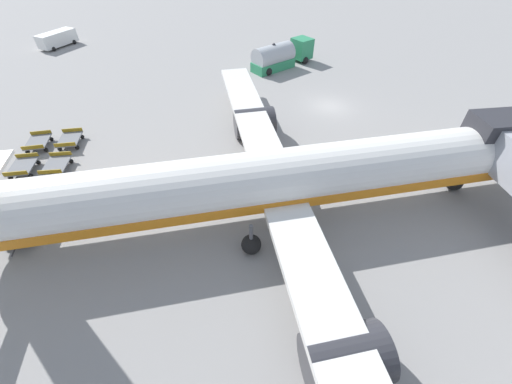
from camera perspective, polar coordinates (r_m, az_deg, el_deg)
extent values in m
plane|color=gray|center=(35.25, 13.24, 14.91)|extent=(500.00, 500.00, 0.00)
cube|color=#2D2D33|center=(26.65, 37.67, 7.73)|extent=(2.58, 4.23, 3.27)
cylinder|color=white|center=(19.87, 8.55, 3.10)|extent=(4.74, 38.52, 3.64)
cube|color=white|center=(20.00, 4.13, 0.76)|extent=(39.29, 3.83, 0.44)
cylinder|color=#333338|center=(15.64, 15.86, -26.96)|extent=(2.71, 3.56, 2.61)
cylinder|color=#333338|center=(28.67, -0.29, 12.48)|extent=(2.71, 3.56, 2.61)
cube|color=orange|center=(20.27, 8.37, 1.70)|extent=(4.70, 34.68, 0.66)
cylinder|color=#56565B|center=(26.90, 33.00, 2.88)|extent=(0.24, 0.24, 1.69)
sphere|color=black|center=(27.35, 32.35, 1.53)|extent=(1.22, 1.22, 1.22)
cylinder|color=#56565B|center=(18.44, -0.89, -7.88)|extent=(0.24, 0.24, 1.69)
sphere|color=black|center=(19.10, -0.87, -9.51)|extent=(1.22, 1.22, 1.22)
cylinder|color=#56565B|center=(22.28, -3.49, 2.74)|extent=(0.24, 0.24, 1.69)
sphere|color=black|center=(22.83, -3.40, 1.10)|extent=(1.22, 1.22, 1.22)
cube|color=#2D8C5B|center=(46.51, 8.32, 24.45)|extent=(3.10, 3.04, 2.48)
cube|color=#2D8C5B|center=(43.58, 3.11, 22.08)|extent=(4.71, 6.03, 1.16)
cylinder|color=#ADB2B7|center=(43.19, 3.18, 23.56)|extent=(4.75, 5.88, 2.52)
sphere|color=#333338|center=(42.80, 3.24, 25.15)|extent=(0.44, 0.44, 0.44)
sphere|color=black|center=(45.95, 8.91, 22.59)|extent=(0.90, 0.90, 0.90)
sphere|color=black|center=(47.41, 6.87, 23.40)|extent=(0.90, 0.90, 0.90)
sphere|color=black|center=(41.84, 2.32, 21.03)|extent=(0.90, 0.90, 0.90)
sphere|color=black|center=(43.44, 0.30, 21.88)|extent=(0.90, 0.90, 0.90)
cube|color=white|center=(59.83, -32.45, 22.51)|extent=(5.72, 4.94, 1.76)
cube|color=#1E232D|center=(58.35, -34.66, 21.60)|extent=(1.10, 1.47, 0.61)
sphere|color=black|center=(59.91, -34.07, 21.00)|extent=(0.60, 0.60, 0.60)
sphere|color=black|center=(58.30, -32.91, 21.00)|extent=(0.60, 0.60, 0.60)
sphere|color=black|center=(61.80, -31.40, 22.51)|extent=(0.60, 0.60, 0.60)
sphere|color=black|center=(60.23, -30.19, 22.53)|extent=(0.60, 0.60, 0.60)
cube|color=slate|center=(33.43, -34.90, 7.52)|extent=(2.51, 1.78, 0.10)
cube|color=olive|center=(32.41, -35.57, 6.64)|extent=(0.14, 1.70, 0.32)
cube|color=olive|center=(34.29, -34.53, 8.91)|extent=(0.14, 1.70, 0.32)
cube|color=#333338|center=(32.26, -35.51, 5.77)|extent=(0.70, 0.08, 0.06)
sphere|color=black|center=(33.24, -36.13, 5.93)|extent=(0.36, 0.36, 0.36)
sphere|color=black|center=(32.63, -33.89, 6.39)|extent=(0.36, 0.36, 0.36)
sphere|color=black|center=(34.58, -35.37, 7.59)|extent=(0.36, 0.36, 0.36)
sphere|color=black|center=(33.99, -33.20, 8.06)|extent=(0.36, 0.36, 0.36)
cube|color=slate|center=(30.80, -36.74, 3.80)|extent=(2.47, 1.73, 0.10)
cube|color=olive|center=(29.85, -37.61, 2.70)|extent=(0.10, 1.70, 0.32)
cube|color=olive|center=(31.57, -36.22, 5.43)|extent=(0.10, 1.70, 0.32)
cube|color=#333338|center=(29.74, -37.59, 1.74)|extent=(0.70, 0.07, 0.06)
sphere|color=black|center=(30.74, -38.12, 2.09)|extent=(0.36, 0.36, 0.36)
sphere|color=black|center=(30.02, -35.78, 2.43)|extent=(0.36, 0.36, 0.36)
sphere|color=black|center=(31.95, -37.11, 4.06)|extent=(0.36, 0.36, 0.36)
sphere|color=black|center=(31.26, -34.83, 4.43)|extent=(0.36, 0.36, 0.36)
cube|color=slate|center=(28.45, -39.15, -0.60)|extent=(2.55, 1.84, 0.10)
cube|color=olive|center=(29.11, -38.45, 1.29)|extent=(0.18, 1.70, 0.32)
sphere|color=black|center=(27.71, -38.26, -2.25)|extent=(0.36, 0.36, 0.36)
sphere|color=black|center=(28.81, -37.01, 0.12)|extent=(0.36, 0.36, 0.36)
cube|color=slate|center=(32.34, -30.80, 8.26)|extent=(2.47, 1.72, 0.10)
cube|color=olive|center=(31.30, -31.44, 7.37)|extent=(0.09, 1.70, 0.32)
cube|color=olive|center=(33.19, -30.43, 9.70)|extent=(0.09, 1.70, 0.32)
cube|color=#333338|center=(31.15, -31.41, 6.47)|extent=(0.70, 0.07, 0.06)
sphere|color=black|center=(32.12, -32.11, 6.66)|extent=(0.36, 0.36, 0.36)
sphere|color=black|center=(31.56, -29.73, 7.06)|extent=(0.36, 0.36, 0.36)
sphere|color=black|center=(33.47, -31.36, 8.36)|extent=(0.36, 0.36, 0.36)
sphere|color=black|center=(32.93, -29.06, 8.77)|extent=(0.36, 0.36, 0.36)
cube|color=slate|center=(29.47, -32.55, 4.23)|extent=(2.54, 1.83, 0.10)
cube|color=olive|center=(28.51, -33.42, 3.09)|extent=(0.17, 1.70, 0.32)
cube|color=olive|center=(30.24, -32.02, 5.93)|extent=(0.17, 1.70, 0.32)
cube|color=#333338|center=(28.41, -33.41, 2.08)|extent=(0.70, 0.10, 0.06)
sphere|color=black|center=(29.39, -34.03, 2.48)|extent=(0.36, 0.36, 0.36)
sphere|color=black|center=(28.72, -31.52, 2.76)|extent=(0.36, 0.36, 0.36)
sphere|color=black|center=(30.62, -33.01, 4.53)|extent=(0.36, 0.36, 0.36)
sphere|color=black|center=(29.97, -30.58, 4.85)|extent=(0.36, 0.36, 0.36)
cube|color=slate|center=(27.12, -34.44, -0.04)|extent=(2.55, 1.85, 0.10)
cube|color=olive|center=(26.22, -35.46, -1.43)|extent=(0.18, 1.70, 0.32)
cube|color=olive|center=(27.81, -33.81, 1.92)|extent=(0.18, 1.70, 0.32)
cube|color=#333338|center=(26.17, -35.47, -2.54)|extent=(0.70, 0.10, 0.06)
sphere|color=black|center=(27.14, -36.06, -1.94)|extent=(0.36, 0.36, 0.36)
sphere|color=black|center=(26.41, -33.39, -1.76)|extent=(0.36, 0.36, 0.36)
sphere|color=black|center=(28.26, -34.85, 0.47)|extent=(0.36, 0.36, 0.36)
sphere|color=black|center=(27.56, -32.27, 0.70)|extent=(0.36, 0.36, 0.36)
cube|color=slate|center=(24.74, -36.80, -5.64)|extent=(2.50, 1.77, 0.10)
cube|color=olive|center=(23.88, -37.80, -7.37)|extent=(0.13, 1.70, 0.32)
cube|color=olive|center=(25.38, -36.24, -3.37)|extent=(0.13, 1.70, 0.32)
cube|color=#333338|center=(23.85, -37.74, -8.59)|extent=(0.70, 0.08, 0.06)
sphere|color=black|center=(24.80, -38.47, -7.81)|extent=(0.36, 0.36, 0.36)
sphere|color=black|center=(24.10, -35.50, -7.58)|extent=(0.36, 0.36, 0.36)
sphere|color=black|center=(25.86, -37.33, -4.96)|extent=(0.36, 0.36, 0.36)
sphere|color=black|center=(25.18, -34.47, -4.66)|extent=(0.36, 0.36, 0.36)
cube|color=white|center=(23.38, -17.24, -1.96)|extent=(1.30, 35.13, 0.01)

